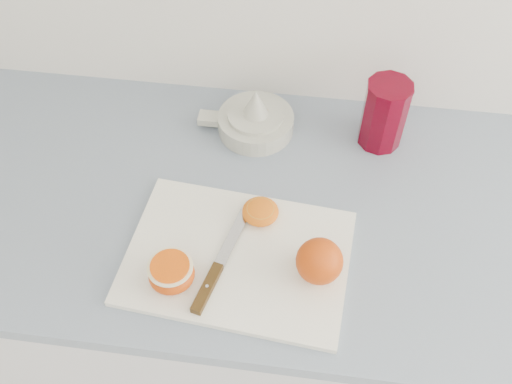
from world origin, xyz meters
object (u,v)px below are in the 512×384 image
Objects in this scene: counter at (306,315)px; half_orange at (171,273)px; red_tumbler at (384,116)px; cutting_board at (238,257)px; citrus_juicer at (255,120)px.

counter is 0.57m from half_orange.
red_tumbler reaches higher than half_orange.
cutting_board is 0.12m from half_orange.
red_tumbler reaches higher than counter.
red_tumbler is at bearing 48.47° from half_orange.
citrus_juicer is (0.09, 0.38, -0.01)m from half_orange.
red_tumbler reaches higher than citrus_juicer.
counter is at bearing 40.03° from half_orange.
cutting_board is (-0.14, -0.14, 0.45)m from counter.
cutting_board is 1.92× the size of citrus_juicer.
counter is 0.49m from cutting_board.
half_orange is at bearing -131.53° from red_tumbler.
half_orange is (-0.10, -0.06, 0.03)m from cutting_board.
half_orange is at bearing -147.39° from cutting_board.
half_orange is (-0.24, -0.20, 0.48)m from counter.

